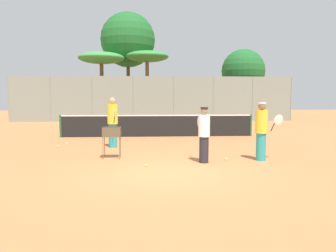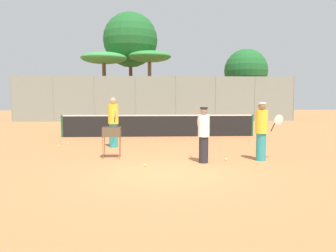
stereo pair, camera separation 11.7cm
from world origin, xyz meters
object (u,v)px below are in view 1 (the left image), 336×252
object	(u,v)px
tennis_net	(157,125)
player_red_cap	(113,122)
ball_cart	(111,134)
player_yellow_shirt	(262,130)
parked_car	(206,112)
player_white_outfit	(204,134)

from	to	relation	value
tennis_net	player_red_cap	size ratio (longest dim) A/B	4.92
player_red_cap	ball_cart	xyz separation A→B (m)	(0.20, -2.28, -0.22)
player_yellow_shirt	tennis_net	bearing A→B (deg)	111.01
player_red_cap	player_yellow_shirt	distance (m)	5.62
player_red_cap	parked_car	size ratio (longest dim) A/B	0.46
tennis_net	player_yellow_shirt	world-z (taller)	player_yellow_shirt
tennis_net	player_yellow_shirt	bearing A→B (deg)	-64.38
player_yellow_shirt	player_white_outfit	bearing A→B (deg)	-177.26
player_yellow_shirt	ball_cart	world-z (taller)	player_yellow_shirt
tennis_net	player_red_cap	world-z (taller)	player_red_cap
player_white_outfit	parked_car	world-z (taller)	player_white_outfit
tennis_net	ball_cart	size ratio (longest dim) A/B	9.45
player_red_cap	player_yellow_shirt	bearing A→B (deg)	43.87
ball_cart	parked_car	world-z (taller)	parked_car
ball_cart	parked_car	xyz separation A→B (m)	(6.28, 17.95, -0.10)
player_yellow_shirt	ball_cart	bearing A→B (deg)	167.49
player_red_cap	player_yellow_shirt	xyz separation A→B (m)	(4.80, -2.92, -0.06)
tennis_net	parked_car	world-z (taller)	parked_car
player_yellow_shirt	player_red_cap	bearing A→B (deg)	144.14
tennis_net	player_yellow_shirt	xyz separation A→B (m)	(2.99, -6.23, 0.37)
player_white_outfit	parked_car	xyz separation A→B (m)	(3.49, 18.83, -0.19)
player_yellow_shirt	parked_car	size ratio (longest dim) A/B	0.42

